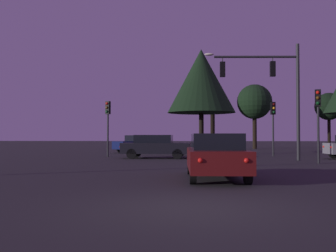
{
  "coord_description": "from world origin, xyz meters",
  "views": [
    {
      "loc": [
        0.06,
        -7.83,
        1.43
      ],
      "look_at": [
        -1.69,
        17.12,
        2.09
      ],
      "focal_mm": 41.66,
      "sensor_mm": 36.0,
      "label": 1
    }
  ],
  "objects_px": {
    "tree_behind_sign": "(213,93)",
    "tree_center_horizon": "(329,107)",
    "traffic_signal_mast_arm": "(272,82)",
    "traffic_light_median": "(273,118)",
    "tree_left_far": "(254,102)",
    "traffic_light_corner_right": "(108,117)",
    "car_nearside_lane": "(216,155)",
    "car_crossing_left": "(155,146)",
    "traffic_light_corner_left": "(318,111)",
    "car_far_lane": "(140,143)",
    "tree_right_cluster": "(201,81)"
  },
  "relations": [
    {
      "from": "tree_behind_sign",
      "to": "tree_center_horizon",
      "type": "height_order",
      "value": "tree_behind_sign"
    },
    {
      "from": "car_nearside_lane",
      "to": "car_crossing_left",
      "type": "bearing_deg",
      "value": 105.17
    },
    {
      "from": "car_crossing_left",
      "to": "car_far_lane",
      "type": "distance_m",
      "value": 9.02
    },
    {
      "from": "car_crossing_left",
      "to": "car_far_lane",
      "type": "relative_size",
      "value": 0.97
    },
    {
      "from": "traffic_light_median",
      "to": "tree_right_cluster",
      "type": "height_order",
      "value": "tree_right_cluster"
    },
    {
      "from": "traffic_light_corner_left",
      "to": "car_nearside_lane",
      "type": "distance_m",
      "value": 9.84
    },
    {
      "from": "traffic_light_corner_left",
      "to": "car_far_lane",
      "type": "height_order",
      "value": "traffic_light_corner_left"
    },
    {
      "from": "traffic_light_median",
      "to": "tree_left_far",
      "type": "bearing_deg",
      "value": 85.93
    },
    {
      "from": "traffic_light_corner_right",
      "to": "traffic_signal_mast_arm",
      "type": "bearing_deg",
      "value": -17.15
    },
    {
      "from": "tree_center_horizon",
      "to": "tree_behind_sign",
      "type": "bearing_deg",
      "value": -164.55
    },
    {
      "from": "traffic_light_corner_left",
      "to": "tree_left_far",
      "type": "height_order",
      "value": "tree_left_far"
    },
    {
      "from": "traffic_signal_mast_arm",
      "to": "tree_center_horizon",
      "type": "xyz_separation_m",
      "value": [
        11.58,
        24.81,
        0.36
      ]
    },
    {
      "from": "car_crossing_left",
      "to": "tree_left_far",
      "type": "height_order",
      "value": "tree_left_far"
    },
    {
      "from": "traffic_light_corner_left",
      "to": "tree_left_far",
      "type": "distance_m",
      "value": 24.13
    },
    {
      "from": "car_crossing_left",
      "to": "tree_right_cluster",
      "type": "relative_size",
      "value": 0.56
    },
    {
      "from": "tree_center_horizon",
      "to": "car_nearside_lane",
      "type": "bearing_deg",
      "value": -113.79
    },
    {
      "from": "traffic_signal_mast_arm",
      "to": "car_crossing_left",
      "type": "xyz_separation_m",
      "value": [
        -7.15,
        1.83,
        -3.84
      ]
    },
    {
      "from": "traffic_signal_mast_arm",
      "to": "tree_center_horizon",
      "type": "distance_m",
      "value": 27.39
    },
    {
      "from": "traffic_light_median",
      "to": "tree_behind_sign",
      "type": "bearing_deg",
      "value": 102.71
    },
    {
      "from": "car_nearside_lane",
      "to": "car_far_lane",
      "type": "relative_size",
      "value": 1.01
    },
    {
      "from": "traffic_signal_mast_arm",
      "to": "car_far_lane",
      "type": "bearing_deg",
      "value": 131.58
    },
    {
      "from": "traffic_light_corner_left",
      "to": "tree_left_far",
      "type": "bearing_deg",
      "value": 89.25
    },
    {
      "from": "traffic_signal_mast_arm",
      "to": "tree_center_horizon",
      "type": "height_order",
      "value": "traffic_signal_mast_arm"
    },
    {
      "from": "traffic_light_corner_right",
      "to": "tree_left_far",
      "type": "xyz_separation_m",
      "value": [
        12.84,
        18.2,
        2.57
      ]
    },
    {
      "from": "car_crossing_left",
      "to": "tree_left_far",
      "type": "xyz_separation_m",
      "value": [
        9.35,
        19.65,
        4.54
      ]
    },
    {
      "from": "traffic_light_corner_left",
      "to": "traffic_light_corner_right",
      "type": "bearing_deg",
      "value": 155.17
    },
    {
      "from": "traffic_signal_mast_arm",
      "to": "traffic_light_corner_left",
      "type": "distance_m",
      "value": 3.65
    },
    {
      "from": "tree_behind_sign",
      "to": "car_nearside_lane",
      "type": "bearing_deg",
      "value": -92.37
    },
    {
      "from": "car_far_lane",
      "to": "tree_behind_sign",
      "type": "height_order",
      "value": "tree_behind_sign"
    },
    {
      "from": "traffic_light_median",
      "to": "car_nearside_lane",
      "type": "relative_size",
      "value": 0.82
    },
    {
      "from": "traffic_light_corner_right",
      "to": "tree_behind_sign",
      "type": "bearing_deg",
      "value": 65.43
    },
    {
      "from": "car_nearside_lane",
      "to": "tree_center_horizon",
      "type": "height_order",
      "value": "tree_center_horizon"
    },
    {
      "from": "traffic_light_median",
      "to": "traffic_signal_mast_arm",
      "type": "bearing_deg",
      "value": -101.76
    },
    {
      "from": "traffic_light_corner_left",
      "to": "tree_center_horizon",
      "type": "relative_size",
      "value": 0.58
    },
    {
      "from": "traffic_light_corner_right",
      "to": "tree_behind_sign",
      "type": "distance_m",
      "value": 19.7
    },
    {
      "from": "car_crossing_left",
      "to": "tree_behind_sign",
      "type": "height_order",
      "value": "tree_behind_sign"
    },
    {
      "from": "traffic_light_median",
      "to": "car_crossing_left",
      "type": "relative_size",
      "value": 0.86
    },
    {
      "from": "traffic_signal_mast_arm",
      "to": "car_far_lane",
      "type": "relative_size",
      "value": 1.49
    },
    {
      "from": "traffic_light_median",
      "to": "tree_center_horizon",
      "type": "bearing_deg",
      "value": 62.06
    },
    {
      "from": "car_crossing_left",
      "to": "tree_right_cluster",
      "type": "xyz_separation_m",
      "value": [
        3.05,
        4.46,
        4.85
      ]
    },
    {
      "from": "traffic_light_corner_right",
      "to": "car_far_lane",
      "type": "relative_size",
      "value": 0.83
    },
    {
      "from": "tree_behind_sign",
      "to": "tree_right_cluster",
      "type": "distance_m",
      "value": 14.7
    },
    {
      "from": "traffic_signal_mast_arm",
      "to": "tree_left_far",
      "type": "relative_size",
      "value": 0.94
    },
    {
      "from": "car_crossing_left",
      "to": "tree_behind_sign",
      "type": "bearing_deg",
      "value": 76.54
    },
    {
      "from": "traffic_light_corner_right",
      "to": "tree_left_far",
      "type": "height_order",
      "value": "tree_left_far"
    },
    {
      "from": "traffic_light_corner_right",
      "to": "tree_behind_sign",
      "type": "xyz_separation_m",
      "value": [
        8.05,
        17.61,
        3.58
      ]
    },
    {
      "from": "traffic_light_corner_right",
      "to": "tree_left_far",
      "type": "relative_size",
      "value": 0.53
    },
    {
      "from": "car_crossing_left",
      "to": "tree_left_far",
      "type": "distance_m",
      "value": 22.23
    },
    {
      "from": "traffic_signal_mast_arm",
      "to": "traffic_light_median",
      "type": "height_order",
      "value": "traffic_signal_mast_arm"
    },
    {
      "from": "traffic_signal_mast_arm",
      "to": "tree_right_cluster",
      "type": "xyz_separation_m",
      "value": [
        -4.1,
        6.29,
        1.01
      ]
    }
  ]
}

